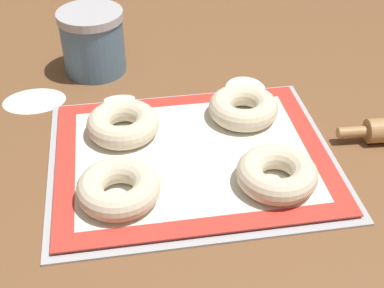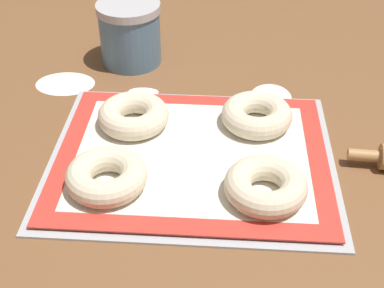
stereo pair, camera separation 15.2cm
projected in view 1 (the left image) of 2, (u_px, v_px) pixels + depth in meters
ground_plane at (200, 166)px, 0.85m from camera, size 2.80×2.80×0.00m
baking_tray at (192, 157)px, 0.87m from camera, size 0.46×0.37×0.01m
baking_mat at (192, 155)px, 0.86m from camera, size 0.43×0.35×0.00m
bagel_front_left at (118, 188)px, 0.77m from camera, size 0.12×0.12×0.04m
bagel_front_right at (277, 174)px, 0.79m from camera, size 0.12×0.12×0.04m
bagel_back_left at (123, 124)px, 0.89m from camera, size 0.12×0.12×0.04m
bagel_back_right at (243, 107)px, 0.93m from camera, size 0.12×0.12×0.04m
flour_canister at (93, 42)px, 1.06m from camera, size 0.13×0.13×0.13m
flour_patch_near at (119, 99)px, 1.01m from camera, size 0.06×0.03×0.00m
flour_patch_far at (34, 100)px, 1.01m from camera, size 0.12×0.09×0.00m
flour_patch_side at (246, 88)px, 1.04m from camera, size 0.08×0.09×0.00m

